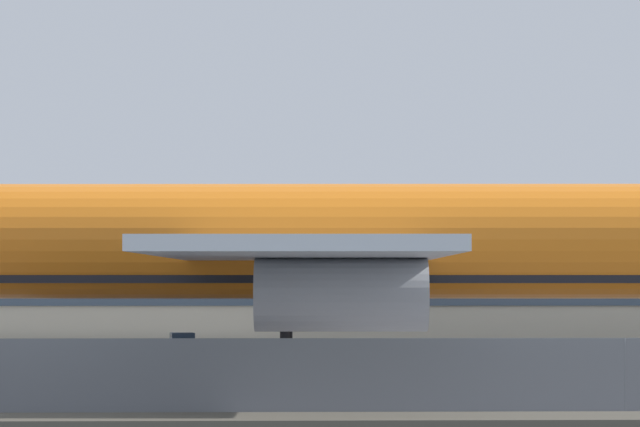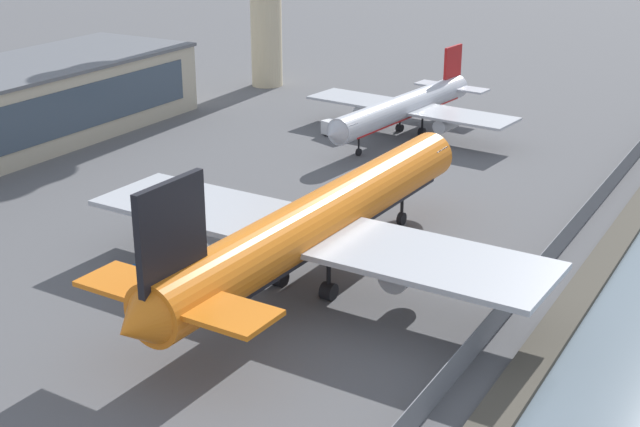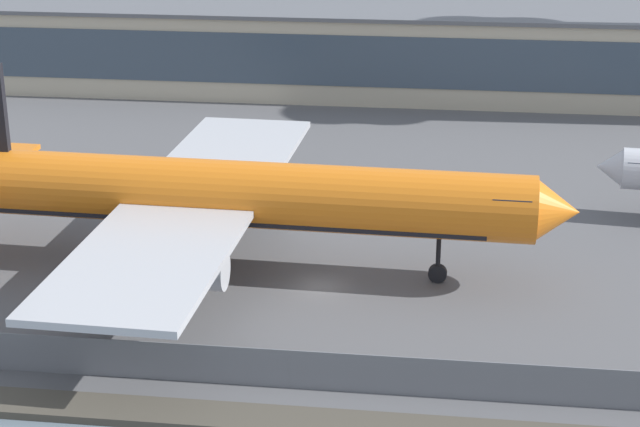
% 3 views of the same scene
% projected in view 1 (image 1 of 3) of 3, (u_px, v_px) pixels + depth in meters
% --- Properties ---
extents(ground_plane, '(500.00, 500.00, 0.00)m').
position_uv_depth(ground_plane, '(543.00, 386.00, 67.30)').
color(ground_plane, '#565659').
extents(perimeter_fence, '(280.00, 0.10, 2.72)m').
position_uv_depth(perimeter_fence, '(625.00, 378.00, 51.39)').
color(perimeter_fence, slate).
rests_on(perimeter_fence, ground).
extents(cargo_jet_orange, '(55.39, 47.25, 16.46)m').
position_uv_depth(cargo_jet_orange, '(343.00, 246.00, 69.96)').
color(cargo_jet_orange, orange).
rests_on(cargo_jet_orange, ground).
extents(baggage_tug, '(2.18, 3.45, 1.80)m').
position_uv_depth(baggage_tug, '(181.00, 350.00, 84.22)').
color(baggage_tug, '#19519E').
rests_on(baggage_tug, ground).
extents(terminal_building, '(96.69, 21.31, 11.22)m').
position_uv_depth(terminal_building, '(332.00, 270.00, 132.96)').
color(terminal_building, '#BCB299').
rests_on(terminal_building, ground).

